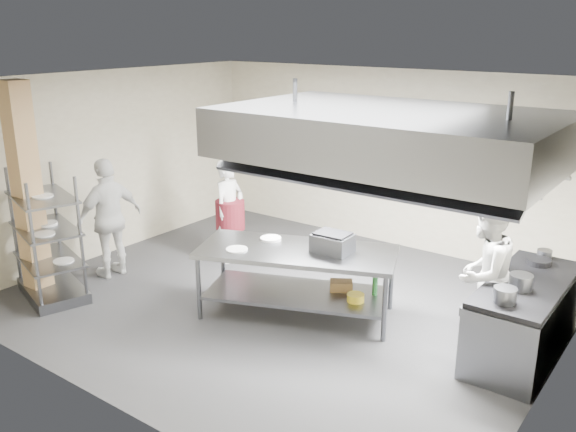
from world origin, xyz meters
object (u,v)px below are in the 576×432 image
Objects in this scene: chef_head at (230,211)px; stockpot at (521,282)px; pass_rack at (47,235)px; griddle at (333,243)px; cooking_range at (523,320)px; island at (297,282)px; chef_plating at (110,218)px; chef_line at (484,274)px.

stockpot is (4.68, -0.51, 0.16)m from chef_head.
griddle is at bearing 44.15° from pass_rack.
cooking_range is (5.81, 2.30, -0.48)m from pass_rack.
pass_rack is 2.76m from chef_head.
chef_head is at bearing 173.84° from stockpot.
chef_head is at bearing 83.91° from pass_rack.
griddle reaches higher than stockpot.
chef_head is (-2.01, 0.96, 0.38)m from island.
chef_plating reaches higher than pass_rack.
griddle is at bearing 3.14° from island.
island is 2.26m from chef_head.
chef_head is 0.91× the size of chef_plating.
griddle is (3.53, 1.76, 0.13)m from pass_rack.
chef_plating is 7.22× the size of stockpot.
griddle is (-1.79, -0.44, 0.13)m from chef_line.
cooking_range is 0.69m from chef_line.
stockpot is (0.47, -0.18, 0.09)m from chef_line.
griddle is at bearing -65.05° from chef_line.
chef_line reaches higher than island.
chef_line reaches higher than griddle.
island is 1.41× the size of chef_line.
chef_line is at bearing 109.09° from chef_plating.
stockpot is at bearing 4.22° from griddle.
island is at bearing -164.77° from cooking_range.
pass_rack reaches higher than chef_head.
chef_plating is at bearing -167.26° from cooking_range.
chef_line is (2.21, 0.64, 0.45)m from island.
chef_line is at bearing -5.81° from island.
griddle is at bearing 108.57° from chef_plating.
chef_head is at bearing -83.33° from chef_line.
chef_plating is (-5.73, -1.30, 0.49)m from cooking_range.
island is at bearing -170.35° from stockpot.
chef_plating reaches higher than griddle.
chef_line is at bearing 158.58° from stockpot.
stockpot reaches higher than island.
chef_head is 1.84m from chef_plating.
chef_line is (-0.48, -0.09, 0.48)m from cooking_range.
cooking_range is at bearing 112.07° from chef_line.
chef_head is 4.71m from stockpot.
cooking_range is 4.72m from chef_head.
stockpot is at bearing 79.63° from chef_line.
chef_head is 3.47× the size of griddle.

